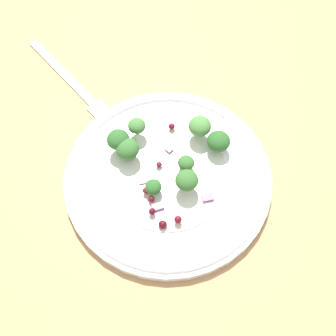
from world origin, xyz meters
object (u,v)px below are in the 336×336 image
broccoli_floret_0 (128,149)px  fork (74,84)px  plate (168,175)px  broccoli_floret_1 (219,142)px  broccoli_floret_2 (153,187)px

broccoli_floret_0 → fork: broccoli_floret_0 is taller
plate → broccoli_floret_1: broccoli_floret_1 is taller
broccoli_floret_0 → fork: (-12.42, -8.51, -3.14)cm
broccoli_floret_1 → plate: bearing=-59.5°
plate → fork: size_ratio=1.71×
fork → broccoli_floret_0: bearing=34.4°
plate → fork: bearing=-137.3°
broccoli_floret_1 → broccoli_floret_2: size_ratio=1.45×
broccoli_floret_0 → broccoli_floret_2: broccoli_floret_0 is taller
plate → broccoli_floret_2: bearing=-33.7°
plate → broccoli_floret_0: broccoli_floret_0 is taller
plate → fork: (-14.55, -13.45, -0.61)cm
broccoli_floret_2 → fork: bearing=-145.4°
broccoli_floret_2 → broccoli_floret_0: bearing=-144.9°
broccoli_floret_1 → broccoli_floret_2: broccoli_floret_1 is taller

